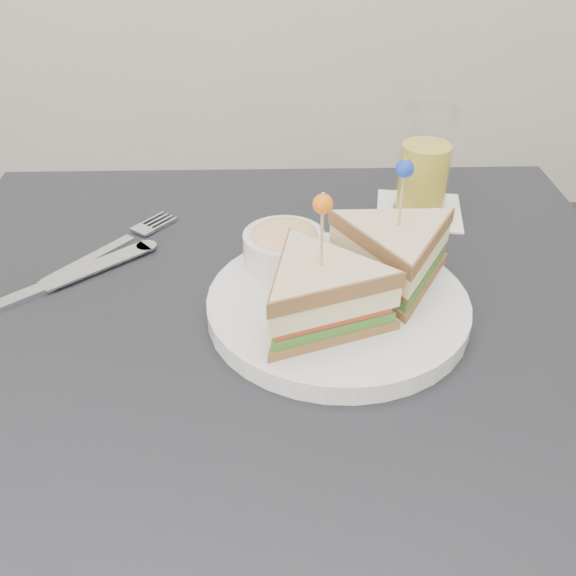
# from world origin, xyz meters

# --- Properties ---
(table) EXTENTS (0.80, 0.80, 0.75)m
(table) POSITION_xyz_m (0.00, 0.00, 0.67)
(table) COLOR black
(table) RESTS_ON ground
(plate_meal) EXTENTS (0.32, 0.31, 0.16)m
(plate_meal) POSITION_xyz_m (0.07, 0.04, 0.79)
(plate_meal) COLOR silver
(plate_meal) RESTS_ON table
(cutlery_fork) EXTENTS (0.14, 0.16, 0.01)m
(cutlery_fork) POSITION_xyz_m (-0.19, 0.18, 0.75)
(cutlery_fork) COLOR silver
(cutlery_fork) RESTS_ON table
(cutlery_knife) EXTENTS (0.20, 0.17, 0.01)m
(cutlery_knife) POSITION_xyz_m (-0.25, 0.09, 0.75)
(cutlery_knife) COLOR silver
(cutlery_knife) RESTS_ON table
(drink_set) EXTENTS (0.13, 0.13, 0.14)m
(drink_set) POSITION_xyz_m (0.19, 0.26, 0.81)
(drink_set) COLOR white
(drink_set) RESTS_ON table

